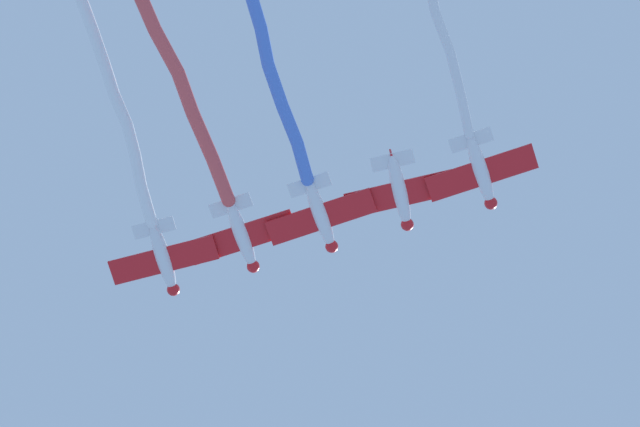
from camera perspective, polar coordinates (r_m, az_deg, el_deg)
The scene contains 8 objects.
airplane_lead at distance 87.14m, azimuth 7.32°, elevation 1.90°, with size 7.85×6.02×1.94m.
airplane_left_wing at distance 87.33m, azimuth 3.65°, elevation 0.95°, with size 7.88×5.99×1.94m.
airplane_right_wing at distance 87.32m, azimuth 0.03°, elevation -0.10°, with size 7.84×6.02×1.94m.
smoke_trail_right_wing at distance 85.52m, azimuth -2.75°, elevation 9.33°, with size 6.15×24.48×3.65m.
airplane_slot at distance 88.26m, azimuth -3.56°, elevation -1.02°, with size 7.85×6.02×1.94m.
smoke_trail_slot at distance 85.51m, azimuth -6.92°, elevation 7.02°, with size 8.98×20.68×1.58m.
airplane_trail at distance 89.00m, azimuth -7.11°, elevation -2.05°, with size 7.88×6.01×1.94m.
smoke_trail_trail at distance 87.40m, azimuth -9.13°, elevation 4.70°, with size 5.36×16.55×2.63m.
Camera 1 is at (-2.49, 31.26, 4.44)m, focal length 70.53 mm.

